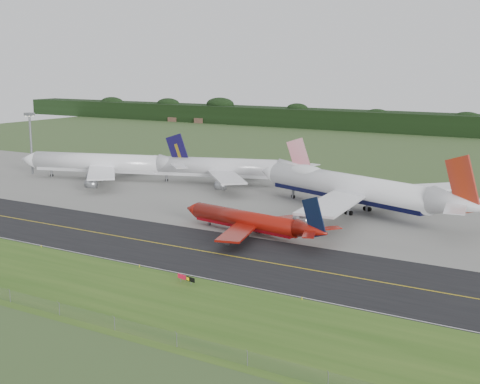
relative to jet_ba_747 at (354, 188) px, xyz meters
name	(u,v)px	position (x,y,z in m)	size (l,w,h in m)	color
ground	(197,244)	(-17.59, -50.80, -6.71)	(600.00, 600.00, 0.00)	#335025
grass_verge	(89,287)	(-17.59, -85.80, -6.71)	(400.00, 30.00, 0.01)	#2D5619
taxiway	(187,248)	(-17.59, -54.80, -6.70)	(400.00, 32.00, 0.02)	black
apron	(297,205)	(-17.59, 0.20, -6.71)	(400.00, 78.00, 0.01)	slate
taxiway_centreline	(187,248)	(-17.59, -54.80, -6.68)	(400.00, 0.40, 0.00)	gold
taxiway_edge_line	(143,266)	(-17.59, -70.30, -6.68)	(400.00, 0.25, 0.00)	silver
perimeter_fence	(34,302)	(-17.59, -98.80, -5.61)	(320.00, 0.10, 320.00)	slate
horizon_treeline	(473,127)	(-17.59, 222.97, -1.24)	(700.00, 25.00, 12.00)	black
jet_ba_747	(354,188)	(0.00, 0.00, 0.00)	(76.28, 61.51, 19.73)	white
jet_red_737	(252,221)	(-11.40, -36.51, -3.45)	(43.60, 35.16, 11.79)	maroon
jet_navy_gold	(106,164)	(-95.98, 4.36, -1.05)	(65.49, 55.65, 17.25)	white
jet_star_tail	(223,168)	(-54.84, 17.95, -1.12)	(62.22, 50.71, 16.78)	silver
floodlight_mast	(30,132)	(-127.84, -1.34, 9.12)	(2.85, 2.85, 22.98)	slate
taxiway_sign	(186,278)	(-3.34, -74.81, -5.63)	(4.54, 1.11, 1.53)	slate
edge_marker_left	(41,246)	(-46.23, -71.30, -6.46)	(0.16, 0.16, 0.50)	yellow
edge_marker_center	(139,266)	(-17.63, -71.30, -6.46)	(0.16, 0.16, 0.50)	yellow
edge_marker_right	(302,298)	(19.15, -71.30, -6.46)	(0.16, 0.16, 0.50)	yellow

